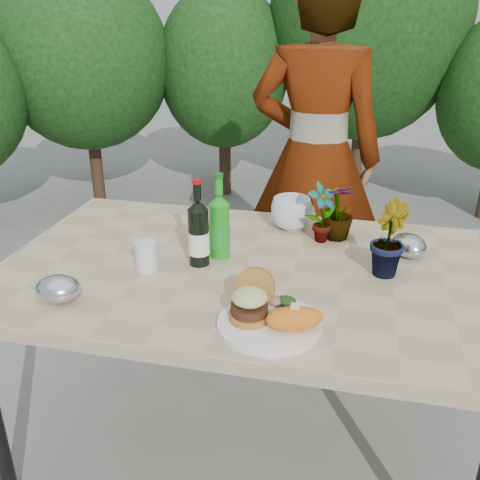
% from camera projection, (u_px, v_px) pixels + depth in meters
% --- Properties ---
extents(ground, '(80.00, 80.00, 0.00)m').
position_uv_depth(ground, '(245.00, 441.00, 2.05)').
color(ground, slate).
rests_on(ground, ground).
extents(patio_table, '(1.60, 1.00, 0.75)m').
position_uv_depth(patio_table, '(245.00, 282.00, 1.77)').
color(patio_table, tan).
rests_on(patio_table, ground).
extents(shrub_hedge, '(6.76, 5.13, 2.47)m').
position_uv_depth(shrub_hedge, '(328.00, 72.00, 3.18)').
color(shrub_hedge, '#382316').
rests_on(shrub_hedge, ground).
extents(dinner_plate, '(0.28, 0.28, 0.01)m').
position_uv_depth(dinner_plate, '(269.00, 324.00, 1.42)').
color(dinner_plate, white).
rests_on(dinner_plate, patio_table).
extents(burger_stack, '(0.11, 0.16, 0.11)m').
position_uv_depth(burger_stack, '(251.00, 301.00, 1.43)').
color(burger_stack, '#B7722D').
rests_on(burger_stack, dinner_plate).
extents(sweet_potato, '(0.17, 0.12, 0.06)m').
position_uv_depth(sweet_potato, '(294.00, 319.00, 1.37)').
color(sweet_potato, orange).
rests_on(sweet_potato, dinner_plate).
extents(grilled_veg, '(0.08, 0.05, 0.03)m').
position_uv_depth(grilled_veg, '(282.00, 301.00, 1.49)').
color(grilled_veg, olive).
rests_on(grilled_veg, dinner_plate).
extents(wine_bottle, '(0.07, 0.07, 0.29)m').
position_uv_depth(wine_bottle, '(199.00, 234.00, 1.72)').
color(wine_bottle, black).
rests_on(wine_bottle, patio_table).
extents(sparkling_water, '(0.07, 0.07, 0.29)m').
position_uv_depth(sparkling_water, '(220.00, 227.00, 1.77)').
color(sparkling_water, '#1C941B').
rests_on(sparkling_water, patio_table).
extents(plastic_cup, '(0.07, 0.07, 0.09)m').
position_uv_depth(plastic_cup, '(146.00, 256.00, 1.71)').
color(plastic_cup, silver).
rests_on(plastic_cup, patio_table).
extents(seedling_left, '(0.14, 0.13, 0.22)m').
position_uv_depth(seedling_left, '(322.00, 213.00, 1.88)').
color(seedling_left, '#2B5E20').
rests_on(seedling_left, patio_table).
extents(seedling_mid, '(0.12, 0.14, 0.24)m').
position_uv_depth(seedling_mid, '(387.00, 238.00, 1.66)').
color(seedling_mid, '#2A551D').
rests_on(seedling_mid, patio_table).
extents(seedling_right, '(0.16, 0.16, 0.21)m').
position_uv_depth(seedling_right, '(338.00, 212.00, 1.92)').
color(seedling_right, '#2D5D20').
rests_on(seedling_right, patio_table).
extents(blue_bowl, '(0.17, 0.17, 0.12)m').
position_uv_depth(blue_bowl, '(291.00, 213.00, 2.02)').
color(blue_bowl, silver).
rests_on(blue_bowl, patio_table).
extents(foil_packet_left, '(0.14, 0.12, 0.08)m').
position_uv_depth(foil_packet_left, '(58.00, 289.00, 1.53)').
color(foil_packet_left, '#B4B6BB').
rests_on(foil_packet_left, patio_table).
extents(foil_packet_right, '(0.16, 0.17, 0.08)m').
position_uv_depth(foil_packet_right, '(409.00, 245.00, 1.80)').
color(foil_packet_right, '#AEB0B5').
rests_on(foil_packet_right, patio_table).
extents(person, '(0.64, 0.43, 1.72)m').
position_uv_depth(person, '(315.00, 158.00, 2.54)').
color(person, '#916848').
rests_on(person, ground).
extents(terracotta_pot, '(0.17, 0.17, 0.14)m').
position_uv_depth(terracotta_pot, '(115.00, 214.00, 4.05)').
color(terracotta_pot, '#AE4C2C').
rests_on(terracotta_pot, ground).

